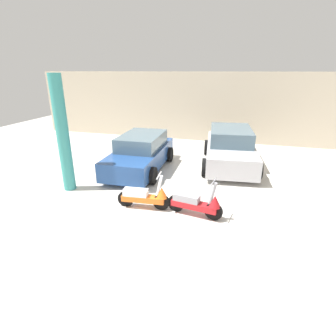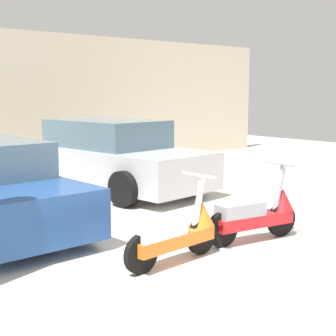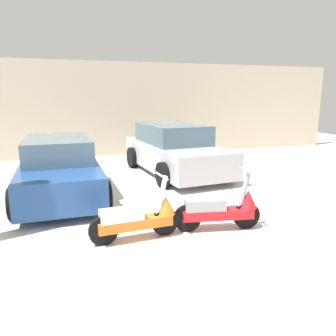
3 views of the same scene
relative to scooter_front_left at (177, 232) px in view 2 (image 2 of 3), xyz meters
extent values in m
plane|color=silver|center=(0.59, -0.78, -0.37)|extent=(28.00, 28.00, 0.00)
cylinder|color=black|center=(0.45, 0.04, -0.14)|extent=(0.47, 0.12, 0.46)
cylinder|color=black|center=(-0.58, -0.05, -0.14)|extent=(0.47, 0.12, 0.46)
cube|color=orange|center=(-0.07, -0.01, -0.08)|extent=(1.23, 0.38, 0.16)
cube|color=white|center=(-0.28, -0.02, 0.09)|extent=(0.70, 0.33, 0.18)
cylinder|color=white|center=(0.39, 0.03, 0.33)|extent=(0.22, 0.10, 0.66)
cylinder|color=white|center=(0.39, 0.03, 0.66)|extent=(0.08, 0.54, 0.03)
cone|color=orange|center=(0.46, 0.04, 0.15)|extent=(0.34, 0.34, 0.30)
cylinder|color=black|center=(1.90, -0.10, -0.13)|extent=(0.48, 0.16, 0.48)
cylinder|color=black|center=(0.86, 0.07, -0.13)|extent=(0.48, 0.16, 0.48)
cube|color=#B2191E|center=(1.38, -0.02, -0.07)|extent=(1.27, 0.49, 0.17)
cube|color=gray|center=(1.16, 0.02, 0.10)|extent=(0.73, 0.39, 0.19)
cylinder|color=gray|center=(1.84, -0.09, 0.35)|extent=(0.23, 0.12, 0.67)
cylinder|color=gray|center=(1.84, -0.09, 0.68)|extent=(0.12, 0.55, 0.03)
cone|color=#B2191E|center=(1.92, -0.11, 0.16)|extent=(0.37, 0.37, 0.31)
cylinder|color=black|center=(-0.36, 1.63, -0.07)|extent=(0.23, 0.61, 0.61)
cylinder|color=black|center=(-0.42, 4.09, -0.07)|extent=(0.23, 0.61, 0.61)
cube|color=#B7B7BC|center=(2.04, 4.30, 0.17)|extent=(2.26, 4.49, 0.72)
cube|color=slate|center=(2.01, 4.56, 0.82)|extent=(1.84, 2.58, 0.57)
cylinder|color=black|center=(3.12, 3.07, -0.04)|extent=(0.30, 0.68, 0.66)
cylinder|color=black|center=(1.26, 2.87, -0.04)|extent=(0.30, 0.68, 0.66)
cylinder|color=black|center=(2.83, 5.73, -0.04)|extent=(0.30, 0.68, 0.66)
cylinder|color=black|center=(0.97, 5.53, -0.04)|extent=(0.30, 0.68, 0.66)
camera|label=1|loc=(2.36, -6.12, 3.29)|focal=28.00mm
camera|label=2|loc=(-3.97, -4.54, 1.69)|focal=55.00mm
camera|label=3|loc=(-1.01, -4.90, 1.91)|focal=35.00mm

